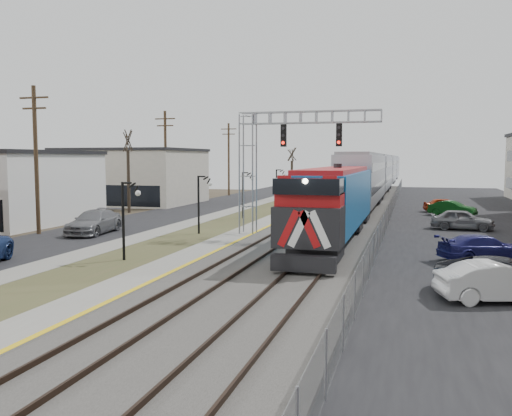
% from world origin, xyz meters
% --- Properties ---
extents(street_west, '(7.00, 120.00, 0.04)m').
position_xyz_m(street_west, '(-11.50, 35.00, 0.02)').
color(street_west, black).
rests_on(street_west, ground).
extents(sidewalk, '(2.00, 120.00, 0.08)m').
position_xyz_m(sidewalk, '(-7.00, 35.00, 0.04)').
color(sidewalk, gray).
rests_on(sidewalk, ground).
extents(grass_median, '(4.00, 120.00, 0.06)m').
position_xyz_m(grass_median, '(-4.00, 35.00, 0.03)').
color(grass_median, '#444A27').
rests_on(grass_median, ground).
extents(platform, '(2.00, 120.00, 0.24)m').
position_xyz_m(platform, '(-1.00, 35.00, 0.12)').
color(platform, gray).
rests_on(platform, ground).
extents(ballast_bed, '(8.00, 120.00, 0.20)m').
position_xyz_m(ballast_bed, '(4.00, 35.00, 0.10)').
color(ballast_bed, '#595651').
rests_on(ballast_bed, ground).
extents(parking_lot, '(16.00, 120.00, 0.04)m').
position_xyz_m(parking_lot, '(16.00, 35.00, 0.02)').
color(parking_lot, black).
rests_on(parking_lot, ground).
extents(platform_edge, '(0.24, 120.00, 0.01)m').
position_xyz_m(platform_edge, '(-0.12, 35.00, 0.24)').
color(platform_edge, gold).
rests_on(platform_edge, platform).
extents(track_near, '(1.58, 120.00, 0.15)m').
position_xyz_m(track_near, '(2.00, 35.00, 0.28)').
color(track_near, '#2D2119').
rests_on(track_near, ballast_bed).
extents(track_far, '(1.58, 120.00, 0.15)m').
position_xyz_m(track_far, '(5.50, 35.00, 0.28)').
color(track_far, '#2D2119').
rests_on(track_far, ballast_bed).
extents(train, '(3.00, 108.65, 5.33)m').
position_xyz_m(train, '(5.50, 72.28, 2.94)').
color(train, '#1460A7').
rests_on(train, ground).
extents(signal_gantry, '(9.00, 1.07, 8.15)m').
position_xyz_m(signal_gantry, '(1.22, 27.99, 5.59)').
color(signal_gantry, gray).
rests_on(signal_gantry, ground).
extents(lampposts, '(0.14, 62.14, 4.00)m').
position_xyz_m(lampposts, '(-4.00, 18.29, 2.00)').
color(lampposts, black).
rests_on(lampposts, ground).
extents(utility_poles, '(0.28, 80.28, 10.00)m').
position_xyz_m(utility_poles, '(-14.50, 25.00, 5.00)').
color(utility_poles, '#4C3823').
rests_on(utility_poles, ground).
extents(fence, '(0.04, 120.00, 1.60)m').
position_xyz_m(fence, '(8.20, 35.00, 0.80)').
color(fence, gray).
rests_on(fence, ground).
extents(bare_trees, '(12.30, 42.30, 5.95)m').
position_xyz_m(bare_trees, '(-12.66, 38.91, 2.70)').
color(bare_trees, '#382D23').
rests_on(bare_trees, ground).
extents(car_lot_b, '(4.58, 2.71, 1.43)m').
position_xyz_m(car_lot_b, '(12.94, 14.64, 0.71)').
color(car_lot_b, silver).
rests_on(car_lot_b, ground).
extents(car_lot_c, '(5.37, 2.87, 1.43)m').
position_xyz_m(car_lot_c, '(13.34, 15.57, 0.72)').
color(car_lot_c, black).
rests_on(car_lot_c, ground).
extents(car_lot_d, '(4.91, 3.60, 1.32)m').
position_xyz_m(car_lot_d, '(13.39, 22.79, 0.66)').
color(car_lot_d, navy).
rests_on(car_lot_d, ground).
extents(car_lot_e, '(4.49, 2.12, 1.48)m').
position_xyz_m(car_lot_e, '(13.44, 35.26, 0.74)').
color(car_lot_e, slate).
rests_on(car_lot_e, ground).
extents(car_lot_f, '(4.29, 2.97, 1.34)m').
position_xyz_m(car_lot_f, '(13.42, 44.99, 0.67)').
color(car_lot_f, '#0D4314').
rests_on(car_lot_f, ground).
extents(car_street_b, '(2.80, 5.68, 1.59)m').
position_xyz_m(car_street_b, '(-10.98, 26.24, 0.79)').
color(car_street_b, slate).
rests_on(car_street_b, ground).
extents(car_lot_g, '(4.23, 2.40, 1.36)m').
position_xyz_m(car_lot_g, '(13.00, 48.58, 0.68)').
color(car_lot_g, '#AD310D').
rests_on(car_lot_g, ground).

